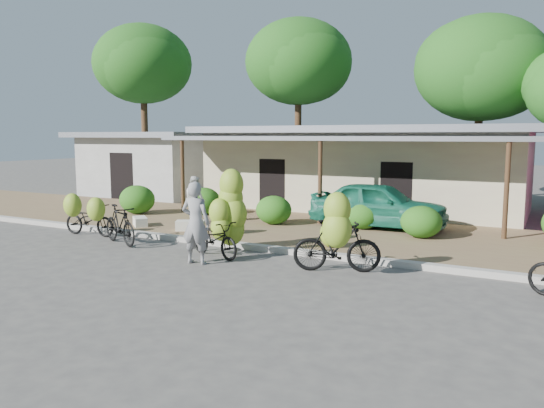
# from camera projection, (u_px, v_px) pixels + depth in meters

# --- Properties ---
(ground) EXTENTS (100.00, 100.00, 0.00)m
(ground) POSITION_uv_depth(u_px,v_px,m) (215.00, 267.00, 12.16)
(ground) COLOR #484543
(ground) RESTS_ON ground
(sidewalk) EXTENTS (60.00, 6.00, 0.12)m
(sidewalk) POSITION_uv_depth(u_px,v_px,m) (306.00, 230.00, 16.52)
(sidewalk) COLOR olive
(sidewalk) RESTS_ON ground
(curb) EXTENTS (60.00, 0.25, 0.15)m
(curb) POSITION_uv_depth(u_px,v_px,m) (258.00, 247.00, 13.90)
(curb) COLOR #A8A399
(curb) RESTS_ON ground
(shop_main) EXTENTS (13.00, 8.50, 3.35)m
(shop_main) POSITION_uv_depth(u_px,v_px,m) (367.00, 167.00, 21.50)
(shop_main) COLOR beige
(shop_main) RESTS_ON ground
(shop_grey) EXTENTS (7.00, 6.00, 3.15)m
(shop_grey) POSITION_uv_depth(u_px,v_px,m) (157.00, 163.00, 26.71)
(shop_grey) COLOR #AFAFA9
(shop_grey) RESTS_ON ground
(tree_back_left) EXTENTS (5.46, 5.36, 9.02)m
(tree_back_left) POSITION_uv_depth(u_px,v_px,m) (141.00, 63.00, 29.13)
(tree_back_left) COLOR #49341D
(tree_back_left) RESTS_ON ground
(tree_far_center) EXTENTS (5.69, 5.61, 9.08)m
(tree_far_center) POSITION_uv_depth(u_px,v_px,m) (296.00, 60.00, 28.02)
(tree_far_center) COLOR #49341D
(tree_far_center) RESTS_ON ground
(tree_center_right) EXTENTS (6.03, 5.98, 8.42)m
(tree_center_right) POSITION_uv_depth(u_px,v_px,m) (477.00, 67.00, 24.35)
(tree_center_right) COLOR #49341D
(tree_center_right) RESTS_ON ground
(hedge_0) EXTENTS (1.35, 1.22, 1.05)m
(hedge_0) POSITION_uv_depth(u_px,v_px,m) (137.00, 200.00, 19.54)
(hedge_0) COLOR #185713
(hedge_0) RESTS_ON sidewalk
(hedge_1) EXTENTS (1.28, 1.15, 1.00)m
(hedge_1) POSITION_uv_depth(u_px,v_px,m) (204.00, 201.00, 19.36)
(hedge_1) COLOR #185713
(hedge_1) RESTS_ON sidewalk
(hedge_2) EXTENTS (1.19, 1.07, 0.93)m
(hedge_2) POSITION_uv_depth(u_px,v_px,m) (274.00, 210.00, 17.23)
(hedge_2) COLOR #185713
(hedge_2) RESTS_ON sidewalk
(hedge_3) EXTENTS (1.12, 1.00, 0.87)m
(hedge_3) POSITION_uv_depth(u_px,v_px,m) (363.00, 215.00, 16.36)
(hedge_3) COLOR #185713
(hedge_3) RESTS_ON sidewalk
(hedge_4) EXTENTS (1.16, 1.05, 0.91)m
(hedge_4) POSITION_uv_depth(u_px,v_px,m) (421.00, 222.00, 14.93)
(hedge_4) COLOR #185713
(hedge_4) RESTS_ON sidewalk
(bike_far_left) EXTENTS (1.85, 1.26, 1.35)m
(bike_far_left) POSITION_uv_depth(u_px,v_px,m) (87.00, 218.00, 15.81)
(bike_far_left) COLOR black
(bike_far_left) RESTS_ON ground
(bike_left) EXTENTS (1.88, 1.40, 1.36)m
(bike_left) POSITION_uv_depth(u_px,v_px,m) (117.00, 223.00, 14.57)
(bike_left) COLOR black
(bike_left) RESTS_ON ground
(bike_center) EXTENTS (1.84, 1.42, 2.17)m
(bike_center) POSITION_uv_depth(u_px,v_px,m) (224.00, 221.00, 13.27)
(bike_center) COLOR black
(bike_center) RESTS_ON ground
(bike_right) EXTENTS (1.99, 1.47, 1.84)m
(bike_right) POSITION_uv_depth(u_px,v_px,m) (337.00, 239.00, 11.46)
(bike_right) COLOR black
(bike_right) RESTS_ON ground
(loose_banana_a) EXTENTS (0.47, 0.40, 0.58)m
(loose_banana_a) POSITION_uv_depth(u_px,v_px,m) (222.00, 224.00, 15.61)
(loose_banana_a) COLOR #96B82E
(loose_banana_a) RESTS_ON sidewalk
(loose_banana_b) EXTENTS (0.54, 0.46, 0.67)m
(loose_banana_b) POSITION_uv_depth(u_px,v_px,m) (227.00, 223.00, 15.54)
(loose_banana_b) COLOR #96B82E
(loose_banana_b) RESTS_ON sidewalk
(loose_banana_c) EXTENTS (0.58, 0.49, 0.73)m
(loose_banana_c) POSITION_uv_depth(u_px,v_px,m) (331.00, 233.00, 13.66)
(loose_banana_c) COLOR #96B82E
(loose_banana_c) RESTS_ON sidewalk
(sack_near) EXTENTS (0.94, 0.76, 0.30)m
(sack_near) POSITION_uv_depth(u_px,v_px,m) (190.00, 225.00, 16.15)
(sack_near) COLOR white
(sack_near) RESTS_ON sidewalk
(sack_far) EXTENTS (0.82, 0.78, 0.28)m
(sack_far) POSITION_uv_depth(u_px,v_px,m) (140.00, 221.00, 16.96)
(sack_far) COLOR white
(sack_far) RESTS_ON sidewalk
(vendor) EXTENTS (0.77, 0.56, 1.95)m
(vendor) POSITION_uv_depth(u_px,v_px,m) (196.00, 223.00, 12.34)
(vendor) COLOR gray
(vendor) RESTS_ON ground
(bystander) EXTENTS (0.93, 0.85, 1.56)m
(bystander) POSITION_uv_depth(u_px,v_px,m) (195.00, 200.00, 17.42)
(bystander) COLOR silver
(bystander) RESTS_ON sidewalk
(teal_van) EXTENTS (4.30, 1.87, 1.44)m
(teal_van) POSITION_uv_depth(u_px,v_px,m) (378.00, 205.00, 16.56)
(teal_van) COLOR #17694F
(teal_van) RESTS_ON sidewalk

